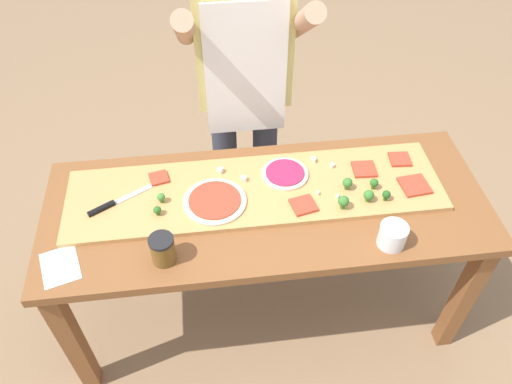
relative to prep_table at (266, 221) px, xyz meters
name	(u,v)px	position (x,y,z in m)	size (l,w,h in m)	color
ground_plane	(264,306)	(0.00, 0.00, -0.66)	(8.00, 8.00, 0.00)	#896B4C
prep_table	(266,221)	(0.00, 0.00, 0.00)	(1.76, 0.68, 0.77)	brown
cutting_board	(256,190)	(-0.04, 0.07, 0.12)	(1.51, 0.39, 0.02)	tan
chefs_knife	(113,203)	(-0.60, 0.05, 0.13)	(0.26, 0.16, 0.02)	#B7BABF
pizza_whole_tomato_red	(215,201)	(-0.20, 0.01, 0.13)	(0.25, 0.25, 0.02)	beige
pizza_whole_beet_magenta	(285,174)	(0.09, 0.13, 0.13)	(0.19, 0.19, 0.02)	beige
pizza_slice_far_left	(400,159)	(0.59, 0.16, 0.13)	(0.08, 0.08, 0.01)	#BC3D28
pizza_slice_near_left	(159,178)	(-0.42, 0.17, 0.13)	(0.07, 0.07, 0.01)	#BC3D28
pizza_slice_near_right	(415,186)	(0.60, 0.00, 0.13)	(0.11, 0.11, 0.01)	#BC3D28
pizza_slice_far_right	(303,205)	(0.14, -0.05, 0.13)	(0.09, 0.09, 0.01)	#BC3D28
pizza_slice_center	(364,169)	(0.43, 0.12, 0.13)	(0.09, 0.09, 0.01)	#BC3D28
broccoli_floret_center_left	(161,197)	(-0.41, 0.04, 0.15)	(0.03, 0.03, 0.04)	#487A23
broccoli_floret_back_mid	(386,195)	(0.46, -0.06, 0.16)	(0.03, 0.03, 0.05)	#2C5915
broccoli_floret_back_left	(374,183)	(0.43, 0.01, 0.16)	(0.03, 0.03, 0.05)	#366618
broccoli_floret_center_right	(347,183)	(0.33, 0.02, 0.16)	(0.04, 0.04, 0.06)	#3F7220
broccoli_floret_front_mid	(369,195)	(0.39, -0.05, 0.16)	(0.04, 0.04, 0.05)	#3F7220
broccoli_floret_front_left	(157,210)	(-0.42, -0.02, 0.15)	(0.03, 0.03, 0.04)	#366618
broccoli_floret_front_right	(343,202)	(0.29, -0.08, 0.16)	(0.04, 0.04, 0.06)	#3F7220
cheese_crumble_a	(313,160)	(0.23, 0.20, 0.14)	(0.02, 0.02, 0.02)	white
cheese_crumble_b	(332,165)	(0.30, 0.15, 0.13)	(0.02, 0.02, 0.02)	silver
cheese_crumble_c	(318,193)	(0.21, 0.01, 0.13)	(0.01, 0.01, 0.01)	silver
cheese_crumble_d	(220,170)	(-0.17, 0.18, 0.14)	(0.02, 0.02, 0.02)	silver
cheese_crumble_e	(337,196)	(0.28, -0.02, 0.13)	(0.01, 0.01, 0.01)	white
cheese_crumble_f	(244,179)	(-0.08, 0.12, 0.14)	(0.02, 0.02, 0.02)	white
flour_cup	(392,236)	(0.42, -0.25, 0.15)	(0.10, 0.10, 0.09)	white
sauce_jar	(163,249)	(-0.40, -0.23, 0.17)	(0.09, 0.09, 0.11)	brown
recipe_note	(60,266)	(-0.77, -0.21, 0.11)	(0.13, 0.16, 0.00)	white
cook_center	(244,78)	(-0.03, 0.54, 0.34)	(0.54, 0.39, 1.67)	#333847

